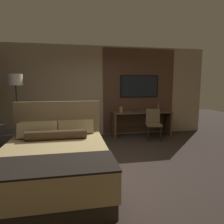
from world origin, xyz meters
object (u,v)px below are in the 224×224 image
armchair_by_window (14,143)px  book (137,111)px  desk (141,119)px  vase_tall (158,106)px  desk_chair (153,121)px  tv (139,86)px  floor_lamp (16,86)px  bed (55,161)px  vase_short (121,110)px

armchair_by_window → book: size_ratio=3.94×
desk → vase_tall: 0.69m
desk_chair → vase_tall: vase_tall is taller
tv → book: tv is taller
tv → desk: bearing=-90.0°
armchair_by_window → vase_tall: bearing=-99.7°
tv → desk_chair: (0.18, -0.78, -1.02)m
armchair_by_window → floor_lamp: 1.42m
tv → book: bearing=-119.3°
tv → book: (-0.17, -0.31, -0.78)m
desk → tv: (-0.00, 0.24, 1.04)m
floor_lamp → book: size_ratio=7.51×
vase_tall → bed: bearing=-138.1°
bed → tv: tv is taller
bed → book: size_ratio=8.68×
vase_short → book: (0.52, 0.04, -0.07)m
floor_lamp → desk_chair: bearing=1.1°
desk → book: (-0.17, -0.07, 0.26)m
vase_tall → vase_short: bearing=-177.2°
bed → desk: 3.66m
floor_lamp → vase_tall: floor_lamp is taller
bed → vase_short: bearing=56.3°
bed → desk: size_ratio=1.17×
armchair_by_window → floor_lamp: (-0.04, 0.55, 1.31)m
vase_short → book: size_ratio=0.71×
armchair_by_window → floor_lamp: size_ratio=0.52×
tv → armchair_by_window: bearing=-157.9°
bed → vase_tall: (2.97, 2.67, 0.58)m
bed → armchair_by_window: bearing=123.7°
tv → vase_tall: (0.54, -0.29, -0.62)m
tv → floor_lamp: 3.61m
vase_tall → armchair_by_window: bearing=-164.4°
vase_short → book: vase_short is taller
armchair_by_window → book: book is taller
armchair_by_window → vase_tall: 4.22m
book → bed: bearing=-130.4°
vase_short → floor_lamp: bearing=-169.8°
bed → desk_chair: bearing=39.9°
desk_chair → book: size_ratio=3.62×
vase_short → armchair_by_window: bearing=-159.2°
vase_tall → vase_short: size_ratio=1.98×
armchair_by_window → floor_lamp: floor_lamp is taller
bed → desk_chair: bed is taller
vase_tall → book: size_ratio=1.40×
desk_chair → desk: bearing=120.9°
floor_lamp → book: floor_lamp is taller
desk_chair → book: (-0.35, 0.47, 0.24)m
tv → desk_chair: 1.30m
tv → armchair_by_window: tv is taller
tv → desk_chair: bearing=-77.0°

